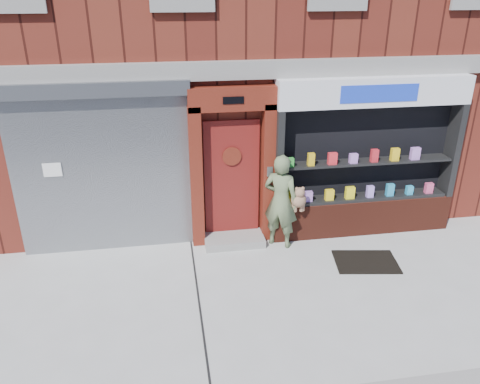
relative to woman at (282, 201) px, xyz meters
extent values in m
plane|color=#9E9E99|center=(-0.10, -1.55, -0.88)|extent=(80.00, 80.00, 0.00)
cube|color=#551B13|center=(-0.10, 4.45, 3.12)|extent=(12.00, 8.00, 8.00)
cube|color=gray|center=(-0.10, 0.37, 2.27)|extent=(12.00, 0.16, 0.30)
cube|color=gray|center=(-3.10, 0.39, 0.52)|extent=(3.00, 0.10, 2.80)
cube|color=slate|center=(-3.10, 0.33, 2.04)|extent=(3.10, 0.30, 0.24)
cube|color=white|center=(-3.90, 0.33, 0.72)|extent=(0.30, 0.01, 0.24)
cube|color=#56180E|center=(-1.50, 0.31, 0.42)|extent=(0.22, 0.28, 2.60)
cube|color=#56180E|center=(-0.20, 0.31, 0.42)|extent=(0.22, 0.28, 2.60)
cube|color=#56180E|center=(-0.85, 0.31, 1.82)|extent=(1.50, 0.28, 0.40)
cube|color=black|center=(-0.85, 0.16, 1.82)|extent=(0.35, 0.01, 0.12)
cube|color=maroon|center=(-0.85, 0.42, 0.32)|extent=(1.00, 0.06, 2.20)
cylinder|color=black|center=(-0.85, 0.38, 0.77)|extent=(0.28, 0.02, 0.28)
cylinder|color=#56180E|center=(-0.85, 0.37, 0.77)|extent=(0.34, 0.02, 0.34)
cube|color=gray|center=(-0.85, 0.15, -0.81)|extent=(1.10, 0.55, 0.15)
cube|color=slate|center=(-0.20, 0.16, 0.52)|extent=(0.10, 0.02, 0.18)
cube|color=#551F14|center=(1.65, 0.25, -0.53)|extent=(3.50, 0.40, 0.70)
cube|color=black|center=(-0.04, 0.25, 0.72)|extent=(0.12, 0.40, 1.80)
cube|color=black|center=(3.34, 0.25, 0.72)|extent=(0.12, 0.40, 1.80)
cube|color=black|center=(1.65, 0.44, 0.72)|extent=(3.30, 0.03, 1.80)
cube|color=black|center=(1.65, 0.25, -0.15)|extent=(3.20, 0.36, 0.06)
cube|color=black|center=(1.65, 0.25, 0.57)|extent=(3.20, 0.36, 0.04)
cube|color=white|center=(1.65, 0.25, 1.87)|extent=(3.50, 0.40, 0.50)
cube|color=#1836BB|center=(1.65, 0.05, 1.87)|extent=(1.40, 0.01, 0.30)
cube|color=yellow|center=(0.15, 0.17, -0.01)|extent=(0.14, 0.09, 0.23)
cube|color=#A973CF|center=(0.55, 0.17, -0.03)|extent=(0.13, 0.09, 0.19)
cube|color=yellow|center=(0.95, 0.17, -0.02)|extent=(0.16, 0.09, 0.20)
cube|color=yellow|center=(1.35, 0.17, -0.01)|extent=(0.17, 0.09, 0.23)
cube|color=#B18BFB|center=(1.75, 0.17, -0.01)|extent=(0.12, 0.09, 0.22)
cube|color=#2693C2|center=(2.15, 0.17, 0.00)|extent=(0.14, 0.09, 0.24)
cube|color=#299DCE|center=(2.55, 0.17, -0.04)|extent=(0.12, 0.09, 0.17)
cube|color=#DB4978|center=(2.95, 0.17, -0.02)|extent=(0.14, 0.09, 0.20)
cube|color=green|center=(0.15, 0.17, 0.67)|extent=(0.16, 0.09, 0.16)
cube|color=yellow|center=(0.55, 0.17, 0.70)|extent=(0.12, 0.09, 0.23)
cube|color=red|center=(0.95, 0.17, 0.69)|extent=(0.16, 0.09, 0.21)
cube|color=#C380E7|center=(1.35, 0.17, 0.67)|extent=(0.14, 0.09, 0.17)
cube|color=red|center=(1.75, 0.17, 0.70)|extent=(0.13, 0.09, 0.23)
cube|color=yellow|center=(2.15, 0.17, 0.70)|extent=(0.15, 0.09, 0.23)
cube|color=#BB7ADC|center=(2.55, 0.17, 0.70)|extent=(0.17, 0.09, 0.23)
imported|color=#5E6E49|center=(-0.02, 0.00, 0.00)|extent=(0.77, 0.71, 1.76)
sphere|color=brown|center=(0.29, -0.06, 0.03)|extent=(0.28, 0.28, 0.28)
sphere|color=brown|center=(0.29, -0.11, 0.20)|extent=(0.18, 0.18, 0.18)
sphere|color=brown|center=(0.23, -0.11, 0.27)|extent=(0.06, 0.06, 0.06)
sphere|color=brown|center=(0.34, -0.11, 0.27)|extent=(0.06, 0.06, 0.06)
cylinder|color=brown|center=(0.20, -0.06, -0.11)|extent=(0.06, 0.06, 0.17)
cylinder|color=brown|center=(0.38, -0.06, -0.11)|extent=(0.06, 0.06, 0.17)
cylinder|color=brown|center=(0.23, -0.08, -0.11)|extent=(0.06, 0.06, 0.17)
cylinder|color=brown|center=(0.34, -0.08, -0.11)|extent=(0.06, 0.06, 0.17)
cube|color=black|center=(1.32, -0.87, -0.87)|extent=(1.17, 0.91, 0.03)
camera|label=1|loc=(-1.98, -7.40, 3.52)|focal=35.00mm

